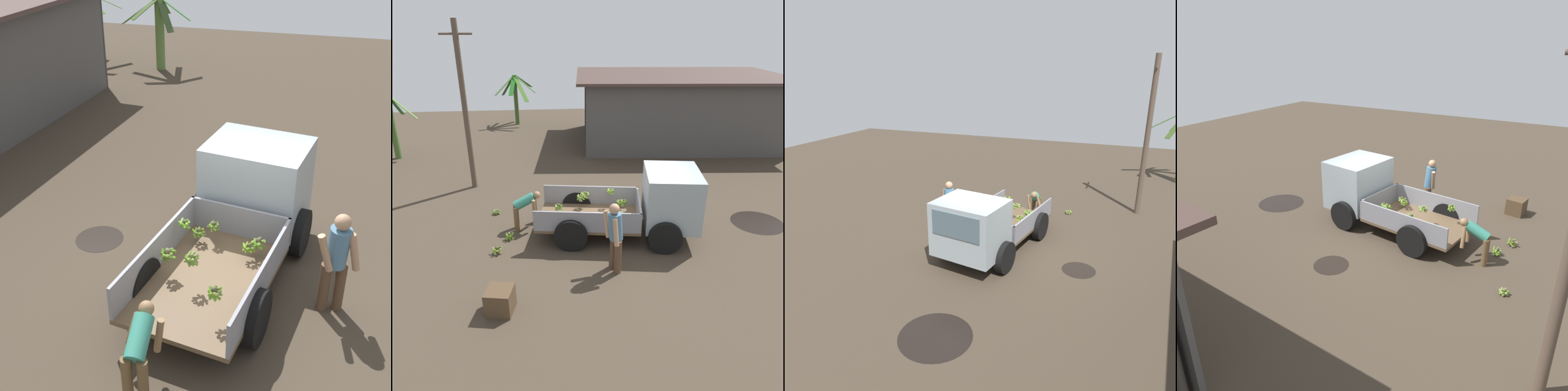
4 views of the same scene
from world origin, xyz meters
TOP-DOWN VIEW (x-y plane):
  - ground at (0.00, 0.00)m, footprint 36.00×36.00m
  - mud_patch_0 at (0.22, 2.50)m, footprint 0.90×0.90m
  - mud_patch_1 at (3.99, 0.18)m, footprint 1.53×1.53m
  - cargo_truck at (0.66, -0.19)m, footprint 4.52×2.56m
  - banana_palm_1 at (11.46, 8.21)m, footprint 2.62×2.86m
  - banana_palm_4 at (11.08, 4.89)m, footprint 2.24×2.53m
  - person_foreground_visitor at (-0.67, -1.77)m, footprint 0.49×0.69m
  - person_worker_loading at (-2.87, 0.53)m, footprint 0.79×0.58m

SIDE VIEW (x-z plane):
  - ground at x=0.00m, z-range 0.00..0.00m
  - mud_patch_0 at x=0.22m, z-range 0.00..0.01m
  - mud_patch_1 at x=3.99m, z-range 0.00..0.01m
  - person_worker_loading at x=-2.87m, z-range 0.13..1.27m
  - person_foreground_visitor at x=-0.67m, z-range 0.10..1.85m
  - cargo_truck at x=0.66m, z-range 0.05..1.94m
  - banana_palm_4 at x=11.08m, z-range 0.07..2.61m
  - banana_palm_1 at x=11.46m, z-range 0.19..2.86m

